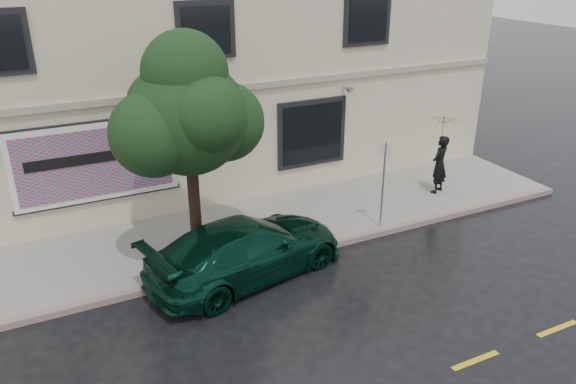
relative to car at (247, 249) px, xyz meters
name	(u,v)px	position (x,y,z in m)	size (l,w,h in m)	color
ground	(290,295)	(0.53, -1.20, -0.71)	(90.00, 90.00, 0.00)	black
sidewalk	(237,232)	(0.53, 2.05, -0.64)	(20.00, 3.50, 0.15)	gray
curb	(263,262)	(0.53, 0.30, -0.64)	(20.00, 0.18, 0.16)	gray
building	(170,68)	(0.53, 7.80, 2.79)	(20.00, 8.12, 7.00)	beige
billboard	(95,163)	(-2.67, 3.72, 1.34)	(4.30, 0.16, 2.20)	white
car	(247,249)	(0.00, 0.00, 0.00)	(2.16, 4.89, 1.42)	#072E20
pedestrian	(439,164)	(7.08, 1.70, 0.35)	(0.67, 0.44, 1.82)	black
umbrella	(444,124)	(7.08, 1.70, 1.64)	(1.03, 1.03, 0.76)	black
street_tree	(188,118)	(-0.89, 1.00, 3.01)	(2.61, 2.61, 4.91)	black
fire_hydrant	(199,252)	(-0.97, 0.60, -0.15)	(0.35, 0.33, 0.85)	silver
sign_pole	(384,177)	(4.13, 0.50, 0.90)	(0.28, 0.13, 2.42)	#92959A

